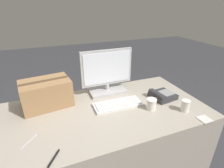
% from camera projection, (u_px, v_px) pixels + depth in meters
% --- Properties ---
extents(office_desk, '(1.80, 0.90, 0.74)m').
position_uv_depth(office_desk, '(103.00, 144.00, 1.64)').
color(office_desk, '#A89E8E').
rests_on(office_desk, ground_plane).
extents(monitor, '(0.51, 0.23, 0.44)m').
position_uv_depth(monitor, '(107.00, 75.00, 1.71)').
color(monitor, '#B7B7B7').
rests_on(monitor, office_desk).
extents(keyboard, '(0.43, 0.18, 0.03)m').
position_uv_depth(keyboard, '(118.00, 104.00, 1.55)').
color(keyboard, silver).
rests_on(keyboard, office_desk).
extents(desk_phone, '(0.23, 0.22, 0.07)m').
position_uv_depth(desk_phone, '(162.00, 95.00, 1.67)').
color(desk_phone, '#2D2D33').
rests_on(desk_phone, office_desk).
extents(paper_cup_left, '(0.09, 0.09, 0.10)m').
position_uv_depth(paper_cup_left, '(151.00, 104.00, 1.49)').
color(paper_cup_left, white).
rests_on(paper_cup_left, office_desk).
extents(paper_cup_right, '(0.07, 0.07, 0.10)m').
position_uv_depth(paper_cup_right, '(185.00, 106.00, 1.46)').
color(paper_cup_right, white).
rests_on(paper_cup_right, office_desk).
extents(spoon, '(0.11, 0.13, 0.00)m').
position_uv_depth(spoon, '(31.00, 139.00, 1.18)').
color(spoon, '#B2B2B7').
rests_on(spoon, office_desk).
extents(cardboard_box, '(0.44, 0.32, 0.24)m').
position_uv_depth(cardboard_box, '(46.00, 93.00, 1.52)').
color(cardboard_box, '#9E754C').
rests_on(cardboard_box, office_desk).
extents(pen_marker, '(0.08, 0.11, 0.01)m').
position_uv_depth(pen_marker, '(54.00, 158.00, 1.03)').
color(pen_marker, black).
rests_on(pen_marker, office_desk).
extents(sticky_note_pad, '(0.09, 0.09, 0.01)m').
position_uv_depth(sticky_note_pad, '(205.00, 119.00, 1.37)').
color(sticky_note_pad, silver).
rests_on(sticky_note_pad, office_desk).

